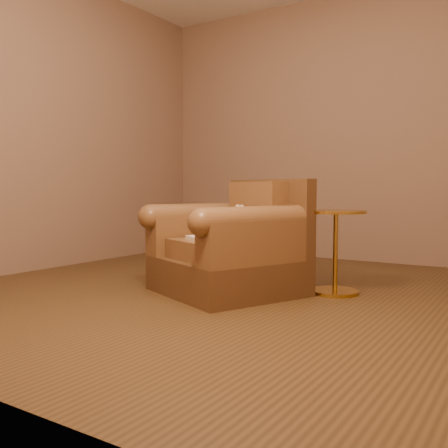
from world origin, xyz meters
The scene contains 6 objects.
floor centered at (0.00, 0.00, 0.00)m, with size 4.00×4.00×0.00m, color #50381B.
room centered at (0.00, 0.00, 1.71)m, with size 4.02×4.02×2.71m.
armchair centered at (-0.03, -0.02, 0.31)m, with size 1.15×1.12×0.80m.
teddy_bear centered at (-0.05, 0.07, 0.47)m, with size 0.18×0.20×0.24m.
guidebook centered at (-0.09, -0.23, 0.39)m, with size 0.39×0.35×0.03m.
side_table centered at (0.60, 0.33, 0.31)m, with size 0.41×0.41×0.58m.
Camera 1 is at (1.81, -2.99, 0.73)m, focal length 40.00 mm.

